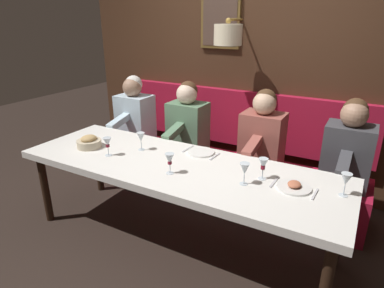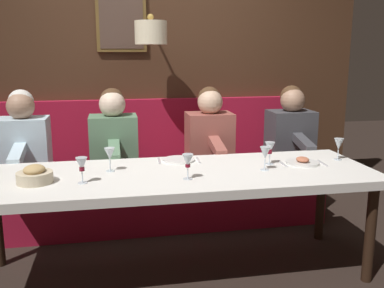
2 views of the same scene
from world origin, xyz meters
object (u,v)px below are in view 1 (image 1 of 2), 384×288
at_px(diner_middle, 187,121).
at_px(diner_nearest, 348,147).
at_px(wine_glass_2, 170,159).
at_px(wine_glass_5, 141,138).
at_px(wine_glass_1, 107,143).
at_px(wine_glass_3, 263,165).
at_px(dining_table, 177,171).
at_px(diner_near, 262,133).
at_px(diner_far, 134,112).
at_px(bread_bowl, 89,142).
at_px(wine_glass_0, 346,180).
at_px(wine_glass_4, 245,169).

bearing_deg(diner_middle, diner_nearest, -90.00).
xyz_separation_m(wine_glass_2, wine_glass_5, (0.28, 0.49, 0.00)).
distance_m(wine_glass_1, wine_glass_5, 0.30).
relative_size(diner_nearest, wine_glass_3, 4.82).
bearing_deg(wine_glass_3, diner_middle, 54.06).
distance_m(dining_table, wine_glass_2, 0.25).
xyz_separation_m(dining_table, diner_middle, (0.88, 0.41, 0.14)).
distance_m(diner_near, wine_glass_3, 0.84).
relative_size(diner_far, wine_glass_5, 4.82).
relative_size(diner_far, bread_bowl, 3.60).
bearing_deg(diner_nearest, wine_glass_0, -176.30).
bearing_deg(bread_bowl, wine_glass_4, -89.42).
relative_size(diner_nearest, wine_glass_1, 4.82).
height_order(diner_middle, wine_glass_2, diner_middle).
xyz_separation_m(diner_far, wine_glass_4, (-0.94, -1.74, 0.04)).
distance_m(wine_glass_1, wine_glass_4, 1.22).
relative_size(dining_table, diner_nearest, 3.43).
bearing_deg(wine_glass_0, dining_table, 95.18).
xyz_separation_m(diner_far, wine_glass_3, (-0.80, -1.83, 0.04)).
distance_m(dining_table, wine_glass_0, 1.26).
bearing_deg(wine_glass_4, diner_nearest, -32.17).
xyz_separation_m(diner_near, diner_far, (0.00, 1.57, 0.00)).
bearing_deg(diner_near, wine_glass_0, -133.34).
distance_m(diner_nearest, wine_glass_1, 2.07).
bearing_deg(diner_far, wine_glass_0, -107.90).
distance_m(wine_glass_0, wine_glass_4, 0.67).
relative_size(diner_nearest, wine_glass_5, 4.82).
bearing_deg(wine_glass_4, diner_far, 61.55).
bearing_deg(wine_glass_5, diner_far, 41.87).
relative_size(diner_middle, wine_glass_2, 4.82).
bearing_deg(diner_near, wine_glass_3, -161.90).
distance_m(diner_middle, wine_glass_3, 1.36).
distance_m(wine_glass_4, wine_glass_5, 1.06).
height_order(dining_table, diner_nearest, diner_nearest).
height_order(dining_table, wine_glass_3, wine_glass_3).
distance_m(dining_table, wine_glass_4, 0.63).
height_order(wine_glass_2, wine_glass_5, same).
height_order(diner_near, wine_glass_5, diner_near).
bearing_deg(bread_bowl, dining_table, -85.21).
bearing_deg(wine_glass_5, bread_bowl, 111.61).
relative_size(dining_table, diner_middle, 3.43).
bearing_deg(wine_glass_3, wine_glass_4, 148.62).
bearing_deg(wine_glass_2, wine_glass_0, -76.64).
bearing_deg(diner_nearest, wine_glass_5, 115.34).
height_order(diner_middle, wine_glass_0, diner_middle).
xyz_separation_m(dining_table, wine_glass_2, (-0.17, -0.05, 0.18)).
distance_m(diner_near, bread_bowl, 1.64).
bearing_deg(wine_glass_0, diner_near, 46.66).
distance_m(diner_near, wine_glass_1, 1.46).
relative_size(diner_nearest, diner_far, 1.00).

